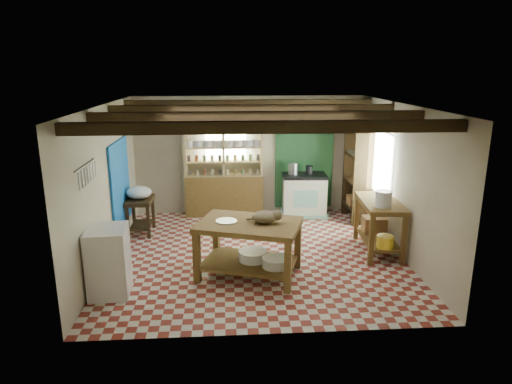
{
  "coord_description": "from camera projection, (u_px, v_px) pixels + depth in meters",
  "views": [
    {
      "loc": [
        -0.52,
        -7.46,
        3.18
      ],
      "look_at": [
        0.02,
        0.3,
        1.06
      ],
      "focal_mm": 32.0,
      "sensor_mm": 36.0,
      "label": 1
    }
  ],
  "objects": [
    {
      "name": "stove",
      "position": [
        304.0,
        195.0,
        10.08
      ],
      "size": [
        0.99,
        0.7,
        0.93
      ],
      "primitive_type": "cube",
      "rotation": [
        0.0,
        0.0,
        -0.06
      ],
      "color": "silver",
      "rests_on": "floor"
    },
    {
      "name": "pot_rack",
      "position": [
        309.0,
        117.0,
        9.53
      ],
      "size": [
        0.86,
        0.12,
        0.36
      ],
      "primitive_type": "cube",
      "color": "black",
      "rests_on": "ceiling"
    },
    {
      "name": "enamel_bowl",
      "position": [
        139.0,
        192.0,
        8.86
      ],
      "size": [
        0.49,
        0.49,
        0.24
      ],
      "primitive_type": "ellipsoid",
      "rotation": [
        0.0,
        0.0,
        -0.0
      ],
      "color": "silver",
      "rests_on": "prep_table"
    },
    {
      "name": "wicker_basket",
      "position": [
        374.0,
        225.0,
        8.39
      ],
      "size": [
        0.44,
        0.36,
        0.29
      ],
      "primitive_type": "cube",
      "rotation": [
        0.0,
        0.0,
        -0.08
      ],
      "color": "olive",
      "rests_on": "right_counter"
    },
    {
      "name": "right_counter",
      "position": [
        379.0,
        226.0,
        8.08
      ],
      "size": [
        0.75,
        1.35,
        0.93
      ],
      "primitive_type": "cube",
      "rotation": [
        0.0,
        0.0,
        -0.08
      ],
      "color": "brown",
      "rests_on": "floor"
    },
    {
      "name": "window_right",
      "position": [
        380.0,
        163.0,
        8.81
      ],
      "size": [
        0.02,
        1.3,
        1.2
      ],
      "primitive_type": "cube",
      "color": "silver",
      "rests_on": "wall_right"
    },
    {
      "name": "white_cabinet",
      "position": [
        109.0,
        261.0,
        6.56
      ],
      "size": [
        0.6,
        0.7,
        0.99
      ],
      "primitive_type": "cube",
      "rotation": [
        0.0,
        0.0,
        0.08
      ],
      "color": "silver",
      "rests_on": "floor"
    },
    {
      "name": "ceiling_beams",
      "position": [
        256.0,
        112.0,
        7.39
      ],
      "size": [
        5.0,
        3.8,
        0.15
      ],
      "primitive_type": "cube",
      "color": "#372713",
      "rests_on": "ceiling"
    },
    {
      "name": "cat",
      "position": [
        265.0,
        217.0,
        7.0
      ],
      "size": [
        0.46,
        0.38,
        0.19
      ],
      "primitive_type": "ellipsoid",
      "rotation": [
        0.0,
        0.0,
        -0.15
      ],
      "color": "olive",
      "rests_on": "work_table"
    },
    {
      "name": "green_wall_patch",
      "position": [
        304.0,
        157.0,
        10.18
      ],
      "size": [
        1.3,
        0.04,
        2.3
      ],
      "primitive_type": "cube",
      "color": "#1F4E27",
      "rests_on": "wall_back"
    },
    {
      "name": "steel_tray",
      "position": [
        226.0,
        221.0,
        7.07
      ],
      "size": [
        0.41,
        0.41,
        0.02
      ],
      "primitive_type": "cylinder",
      "rotation": [
        0.0,
        0.0,
        -0.32
      ],
      "color": "#A0A0A7",
      "rests_on": "work_table"
    },
    {
      "name": "wall_back",
      "position": [
        248.0,
        155.0,
        10.11
      ],
      "size": [
        5.0,
        0.04,
        2.6
      ],
      "primitive_type": "cube",
      "color": "#BDB498",
      "rests_on": "floor"
    },
    {
      "name": "shelving_unit",
      "position": [
        224.0,
        166.0,
        9.94
      ],
      "size": [
        1.7,
        0.34,
        2.2
      ],
      "primitive_type": "cube",
      "color": "tan",
      "rests_on": "floor"
    },
    {
      "name": "wall_right",
      "position": [
        400.0,
        180.0,
        7.87
      ],
      "size": [
        0.04,
        5.0,
        2.6
      ],
      "primitive_type": "cube",
      "color": "#BDB498",
      "rests_on": "floor"
    },
    {
      "name": "white_bucket",
      "position": [
        384.0,
        199.0,
        7.58
      ],
      "size": [
        0.29,
        0.29,
        0.27
      ],
      "primitive_type": "cylinder",
      "rotation": [
        0.0,
        0.0,
        -0.08
      ],
      "color": "silver",
      "rests_on": "right_counter"
    },
    {
      "name": "tall_rack",
      "position": [
        357.0,
        174.0,
        9.67
      ],
      "size": [
        0.4,
        0.86,
        2.0
      ],
      "primitive_type": "cube",
      "color": "#372713",
      "rests_on": "floor"
    },
    {
      "name": "floor",
      "position": [
        256.0,
        255.0,
        8.05
      ],
      "size": [
        5.0,
        5.0,
        0.02
      ],
      "primitive_type": "cube",
      "color": "maroon",
      "rests_on": "ground"
    },
    {
      "name": "blue_wall_patch",
      "position": [
        120.0,
        184.0,
        8.46
      ],
      "size": [
        0.04,
        1.4,
        1.6
      ],
      "primitive_type": "cube",
      "color": "#1863B5",
      "rests_on": "wall_left"
    },
    {
      "name": "wall_left",
      "position": [
        106.0,
        185.0,
        7.54
      ],
      "size": [
        0.04,
        5.0,
        2.6
      ],
      "primitive_type": "cube",
      "color": "#BDB498",
      "rests_on": "floor"
    },
    {
      "name": "ceiling",
      "position": [
        256.0,
        105.0,
        7.36
      ],
      "size": [
        5.0,
        5.0,
        0.02
      ],
      "primitive_type": "cube",
      "color": "#46464B",
      "rests_on": "wall_back"
    },
    {
      "name": "kettle_left",
      "position": [
        293.0,
        169.0,
        9.92
      ],
      "size": [
        0.23,
        0.23,
        0.25
      ],
      "primitive_type": "cylinder",
      "rotation": [
        0.0,
        0.0,
        -0.06
      ],
      "color": "#A0A0A7",
      "rests_on": "stove"
    },
    {
      "name": "basin_large",
      "position": [
        253.0,
        255.0,
        7.22
      ],
      "size": [
        0.58,
        0.58,
        0.16
      ],
      "primitive_type": "cylinder",
      "rotation": [
        0.0,
        0.0,
        -0.32
      ],
      "color": "silver",
      "rests_on": "work_table"
    },
    {
      "name": "prep_table",
      "position": [
        141.0,
        216.0,
        8.98
      ],
      "size": [
        0.49,
        0.71,
        0.72
      ],
      "primitive_type": "cube",
      "rotation": [
        0.0,
        0.0,
        -0.0
      ],
      "color": "#372713",
      "rests_on": "floor"
    },
    {
      "name": "wall_front",
      "position": [
        271.0,
        235.0,
        5.3
      ],
      "size": [
        5.0,
        0.04,
        2.6
      ],
      "primitive_type": "cube",
      "color": "#BDB498",
      "rests_on": "floor"
    },
    {
      "name": "yellow_tub",
      "position": [
        385.0,
        242.0,
        7.68
      ],
      "size": [
        0.3,
        0.3,
        0.21
      ],
      "primitive_type": "cylinder",
      "rotation": [
        0.0,
        0.0,
        -0.08
      ],
      "color": "yellow",
      "rests_on": "right_counter"
    },
    {
      "name": "utensil_rail",
      "position": [
        85.0,
        173.0,
        6.26
      ],
      "size": [
        0.06,
        0.9,
        0.28
      ],
      "primitive_type": "cube",
      "color": "black",
      "rests_on": "wall_left"
    },
    {
      "name": "kettle_right",
      "position": [
        309.0,
        170.0,
        9.93
      ],
      "size": [
        0.16,
        0.16,
        0.19
      ],
      "primitive_type": "cylinder",
      "rotation": [
        0.0,
        0.0,
        -0.06
      ],
      "color": "black",
      "rests_on": "stove"
    },
    {
      "name": "basin_small",
      "position": [
        276.0,
        262.0,
        6.98
      ],
      "size": [
        0.53,
        0.53,
        0.15
      ],
      "primitive_type": "cylinder",
      "rotation": [
        0.0,
        0.0,
        -0.32
      ],
      "color": "silver",
      "rests_on": "work_table"
    },
    {
      "name": "window_back",
      "position": [
        226.0,
        138.0,
        9.95
      ],
      "size": [
        0.9,
        0.02,
        0.8
      ],
      "primitive_type": "cube",
      "color": "silver",
      "rests_on": "wall_back"
    },
    {
      "name": "work_table",
      "position": [
        249.0,
        249.0,
        7.15
      ],
      "size": [
        1.79,
        1.46,
        0.87
      ],
      "primitive_type": "cube",
      "rotation": [
        0.0,
        0.0,
        -0.32
      ],
      "color": "brown",
      "rests_on": "floor"
    }
  ]
}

